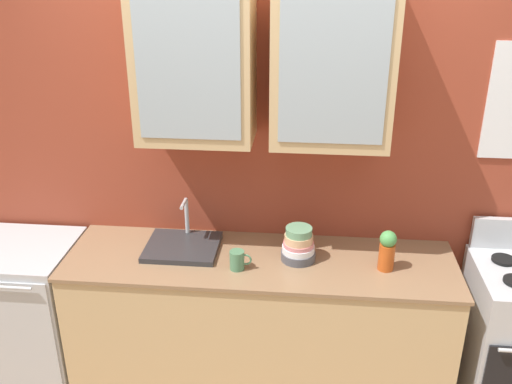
{
  "coord_description": "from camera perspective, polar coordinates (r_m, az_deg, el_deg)",
  "views": [
    {
      "loc": [
        0.24,
        -2.67,
        2.52
      ],
      "look_at": [
        -0.02,
        0.0,
        1.32
      ],
      "focal_mm": 40.15,
      "sensor_mm": 36.0,
      "label": 1
    }
  ],
  "objects": [
    {
      "name": "back_wall_unit",
      "position": [
        3.15,
        0.97,
        4.54
      ],
      "size": [
        3.62,
        0.44,
        2.6
      ],
      "color": "#993D28",
      "rests_on": "ground_plane"
    },
    {
      "name": "dishwasher",
      "position": [
        3.74,
        -21.86,
        -11.32
      ],
      "size": [
        0.64,
        0.6,
        0.93
      ],
      "color": "silver",
      "rests_on": "ground_plane"
    },
    {
      "name": "cup_near_sink",
      "position": [
        3.01,
        -1.85,
        -6.79
      ],
      "size": [
        0.12,
        0.08,
        0.1
      ],
      "color": "#4C7F59",
      "rests_on": "counter"
    },
    {
      "name": "counter",
      "position": [
        3.38,
        0.35,
        -13.47
      ],
      "size": [
        2.12,
        0.61,
        0.93
      ],
      "color": "tan",
      "rests_on": "ground_plane"
    },
    {
      "name": "sink_faucet",
      "position": [
        3.23,
        -7.32,
        -5.31
      ],
      "size": [
        0.4,
        0.35,
        0.25
      ],
      "color": "#2D2D30",
      "rests_on": "counter"
    },
    {
      "name": "vase",
      "position": [
        3.05,
        12.93,
        -5.62
      ],
      "size": [
        0.09,
        0.09,
        0.22
      ],
      "color": "#BF4C19",
      "rests_on": "counter"
    },
    {
      "name": "bowl_stack",
      "position": [
        3.08,
        4.25,
        -5.33
      ],
      "size": [
        0.19,
        0.19,
        0.19
      ],
      "color": "#4C4C54",
      "rests_on": "counter"
    }
  ]
}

